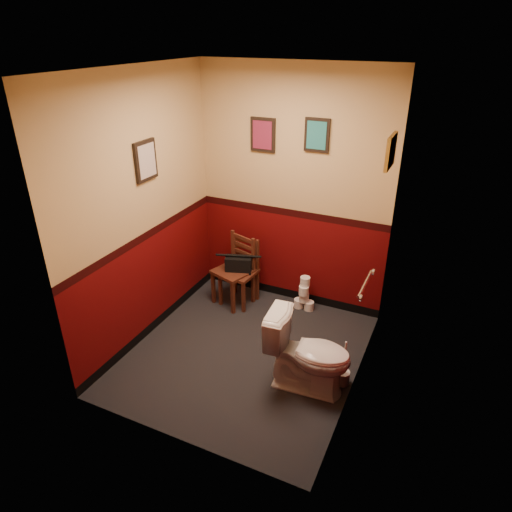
{
  "coord_description": "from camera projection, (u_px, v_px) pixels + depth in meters",
  "views": [
    {
      "loc": [
        1.65,
        -3.32,
        2.99
      ],
      "look_at": [
        0.0,
        0.25,
        1.0
      ],
      "focal_mm": 32.0,
      "sensor_mm": 36.0,
      "label": 1
    }
  ],
  "objects": [
    {
      "name": "ceiling",
      "position": [
        242.0,
        69.0,
        3.44
      ],
      "size": [
        2.2,
        2.4,
        0.0
      ],
      "primitive_type": "cube",
      "rotation": [
        3.14,
        0.0,
        0.0
      ],
      "color": "silver",
      "rests_on": "ground"
    },
    {
      "name": "chair_left",
      "position": [
        235.0,
        270.0,
        5.36
      ],
      "size": [
        0.49,
        0.49,
        0.84
      ],
      "rotation": [
        0.0,
        0.0,
        -0.32
      ],
      "color": "#472015",
      "rests_on": "floor"
    },
    {
      "name": "toilet",
      "position": [
        309.0,
        354.0,
        4.06
      ],
      "size": [
        0.8,
        0.49,
        0.75
      ],
      "primitive_type": "imported",
      "rotation": [
        0.0,
        0.0,
        1.65
      ],
      "color": "white",
      "rests_on": "floor"
    },
    {
      "name": "toilet_brush",
      "position": [
        342.0,
        376.0,
        4.23
      ],
      "size": [
        0.13,
        0.13,
        0.48
      ],
      "color": "silver",
      "rests_on": "floor"
    },
    {
      "name": "wall_front",
      "position": [
        166.0,
        298.0,
        3.07
      ],
      "size": [
        2.2,
        0.0,
        2.7
      ],
      "primitive_type": "cube",
      "rotation": [
        -1.57,
        0.0,
        0.0
      ],
      "color": "#4E0607",
      "rests_on": "ground"
    },
    {
      "name": "tp_stack",
      "position": [
        304.0,
        296.0,
        5.31
      ],
      "size": [
        0.24,
        0.15,
        0.42
      ],
      "color": "silver",
      "rests_on": "floor"
    },
    {
      "name": "handbag",
      "position": [
        239.0,
        264.0,
        5.3
      ],
      "size": [
        0.33,
        0.24,
        0.22
      ],
      "rotation": [
        0.0,
        0.0,
        0.33
      ],
      "color": "black",
      "rests_on": "chair_right"
    },
    {
      "name": "framed_print_right",
      "position": [
        391.0,
        151.0,
        3.81
      ],
      "size": [
        0.04,
        0.34,
        0.28
      ],
      "color": "olive",
      "rests_on": "wall_right"
    },
    {
      "name": "grab_bar",
      "position": [
        366.0,
        284.0,
        4.03
      ],
      "size": [
        0.05,
        0.56,
        0.06
      ],
      "color": "silver",
      "rests_on": "wall_right"
    },
    {
      "name": "framed_print_back_b",
      "position": [
        317.0,
        135.0,
        4.61
      ],
      "size": [
        0.26,
        0.04,
        0.34
      ],
      "color": "black",
      "rests_on": "wall_back"
    },
    {
      "name": "framed_print_left",
      "position": [
        146.0,
        161.0,
        4.31
      ],
      "size": [
        0.04,
        0.3,
        0.38
      ],
      "color": "black",
      "rests_on": "wall_left"
    },
    {
      "name": "chair_right",
      "position": [
        240.0,
        272.0,
        5.38
      ],
      "size": [
        0.4,
        0.4,
        0.79
      ],
      "rotation": [
        0.0,
        0.0,
        -0.09
      ],
      "color": "#472015",
      "rests_on": "floor"
    },
    {
      "name": "framed_print_back_a",
      "position": [
        263.0,
        135.0,
        4.86
      ],
      "size": [
        0.28,
        0.04,
        0.36
      ],
      "color": "black",
      "rests_on": "wall_back"
    },
    {
      "name": "wall_left",
      "position": [
        143.0,
        213.0,
        4.46
      ],
      "size": [
        0.0,
        2.4,
        2.7
      ],
      "primitive_type": "cube",
      "rotation": [
        1.57,
        0.0,
        1.57
      ],
      "color": "#4E0607",
      "rests_on": "ground"
    },
    {
      "name": "floor",
      "position": [
        246.0,
        353.0,
        4.65
      ],
      "size": [
        2.2,
        2.4,
        0.0
      ],
      "primitive_type": "cube",
      "color": "black",
      "rests_on": "ground"
    },
    {
      "name": "wall_back",
      "position": [
        292.0,
        192.0,
        5.02
      ],
      "size": [
        2.2,
        0.0,
        2.7
      ],
      "primitive_type": "cube",
      "rotation": [
        1.57,
        0.0,
        0.0
      ],
      "color": "#4E0607",
      "rests_on": "ground"
    },
    {
      "name": "wall_right",
      "position": [
        368.0,
        256.0,
        3.63
      ],
      "size": [
        0.0,
        2.4,
        2.7
      ],
      "primitive_type": "cube",
      "rotation": [
        1.57,
        0.0,
        -1.57
      ],
      "color": "#4E0607",
      "rests_on": "ground"
    }
  ]
}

